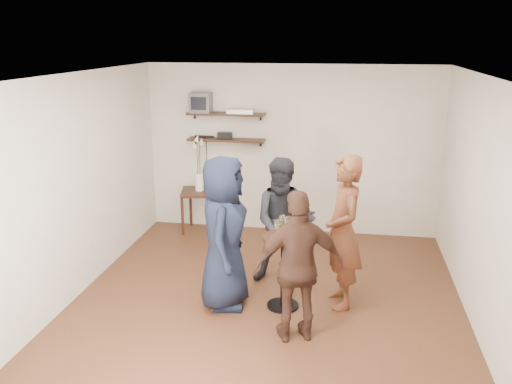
% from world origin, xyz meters
% --- Properties ---
extents(room, '(4.58, 5.08, 2.68)m').
position_xyz_m(room, '(0.00, 0.00, 1.30)').
color(room, '#4C2618').
rests_on(room, ground).
extents(shelf_upper, '(1.20, 0.25, 0.04)m').
position_xyz_m(shelf_upper, '(-1.00, 2.38, 1.85)').
color(shelf_upper, black).
rests_on(shelf_upper, room).
extents(shelf_lower, '(1.20, 0.25, 0.04)m').
position_xyz_m(shelf_lower, '(-1.00, 2.38, 1.45)').
color(shelf_lower, black).
rests_on(shelf_lower, room).
extents(crt_monitor, '(0.32, 0.30, 0.30)m').
position_xyz_m(crt_monitor, '(-1.39, 2.38, 2.02)').
color(crt_monitor, '#59595B').
rests_on(crt_monitor, shelf_upper).
extents(dvd_deck, '(0.40, 0.24, 0.06)m').
position_xyz_m(dvd_deck, '(-0.76, 2.38, 1.90)').
color(dvd_deck, silver).
rests_on(dvd_deck, shelf_upper).
extents(radio, '(0.22, 0.10, 0.10)m').
position_xyz_m(radio, '(-1.02, 2.38, 1.52)').
color(radio, black).
rests_on(radio, shelf_lower).
extents(power_strip, '(0.30, 0.05, 0.03)m').
position_xyz_m(power_strip, '(-1.37, 2.42, 1.48)').
color(power_strip, black).
rests_on(power_strip, shelf_lower).
extents(side_table, '(0.66, 0.66, 0.67)m').
position_xyz_m(side_table, '(-1.40, 2.20, 0.56)').
color(side_table, black).
rests_on(side_table, room).
extents(vase_lilies, '(0.19, 0.19, 0.90)m').
position_xyz_m(vase_lilies, '(-1.40, 2.20, 0.95)').
color(vase_lilies, white).
rests_on(vase_lilies, side_table).
extents(drinks_table, '(0.47, 0.47, 0.86)m').
position_xyz_m(drinks_table, '(0.20, -0.08, 0.55)').
color(drinks_table, black).
rests_on(drinks_table, room).
extents(wine_glass_fl, '(0.06, 0.06, 0.19)m').
position_xyz_m(wine_glass_fl, '(0.13, -0.12, 0.99)').
color(wine_glass_fl, silver).
rests_on(wine_glass_fl, drinks_table).
extents(wine_glass_fr, '(0.07, 0.07, 0.20)m').
position_xyz_m(wine_glass_fr, '(0.26, -0.11, 1.00)').
color(wine_glass_fr, silver).
rests_on(wine_glass_fr, drinks_table).
extents(wine_glass_bl, '(0.07, 0.07, 0.21)m').
position_xyz_m(wine_glass_bl, '(0.17, -0.00, 1.01)').
color(wine_glass_bl, silver).
rests_on(wine_glass_bl, drinks_table).
extents(wine_glass_br, '(0.07, 0.07, 0.21)m').
position_xyz_m(wine_glass_br, '(0.23, -0.06, 1.00)').
color(wine_glass_br, silver).
rests_on(wine_glass_br, drinks_table).
extents(person_plaid, '(0.58, 0.73, 1.76)m').
position_xyz_m(person_plaid, '(0.85, 0.10, 0.88)').
color(person_plaid, red).
rests_on(person_plaid, room).
extents(person_dark, '(0.84, 0.69, 1.60)m').
position_xyz_m(person_dark, '(0.13, 0.58, 0.80)').
color(person_dark, black).
rests_on(person_dark, room).
extents(person_navy, '(0.62, 0.89, 1.75)m').
position_xyz_m(person_navy, '(-0.47, -0.13, 0.88)').
color(person_navy, black).
rests_on(person_navy, room).
extents(person_brown, '(1.00, 0.67, 1.57)m').
position_xyz_m(person_brown, '(0.43, -0.72, 0.79)').
color(person_brown, '#3F251B').
rests_on(person_brown, room).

